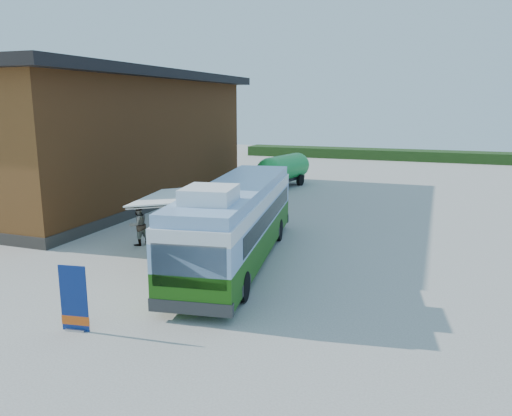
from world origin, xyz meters
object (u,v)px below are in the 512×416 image
at_px(slurry_tanker, 284,169).
at_px(picnic_table, 204,227).
at_px(person_a, 271,216).
at_px(bus, 237,220).
at_px(person_b, 138,225).
at_px(banner, 74,304).

bearing_deg(slurry_tanker, picnic_table, -74.49).
distance_m(person_a, slurry_tanker, 12.74).
distance_m(bus, person_b, 4.74).
bearing_deg(person_b, banner, 44.59).
bearing_deg(person_a, slurry_tanker, 52.06).
bearing_deg(person_b, bus, 104.48).
height_order(banner, person_a, banner).
bearing_deg(slurry_tanker, person_b, -83.06).
distance_m(person_b, slurry_tanker, 15.86).
distance_m(picnic_table, person_b, 2.65).
relative_size(picnic_table, slurry_tanker, 0.31).
height_order(bus, slurry_tanker, bus).
bearing_deg(banner, bus, 66.39).
bearing_deg(bus, slurry_tanker, 92.41).
distance_m(banner, person_b, 7.86).
relative_size(person_b, slurry_tanker, 0.29).
bearing_deg(person_a, bus, -141.08).
bearing_deg(banner, picnic_table, 85.16).
height_order(bus, person_a, bus).
xyz_separation_m(picnic_table, slurry_tanker, (-0.93, 14.46, 0.63)).
relative_size(bus, picnic_table, 6.07).
xyz_separation_m(bus, picnic_table, (-2.35, 2.03, -0.96)).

